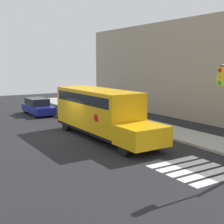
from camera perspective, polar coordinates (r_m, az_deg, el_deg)
name	(u,v)px	position (r m, az deg, el deg)	size (l,w,h in m)	color
ground_plane	(71,136)	(21.51, -7.48, -4.38)	(60.00, 60.00, 0.00)	black
sidewalk_strip	(146,125)	(24.85, 6.25, -2.38)	(44.00, 3.00, 0.15)	#9E9E99
building_backdrop	(205,70)	(28.89, 16.64, 7.44)	(32.00, 4.00, 8.73)	#9E937F
crosswalk_stripes	(194,169)	(15.30, 14.84, -10.13)	(3.30, 3.20, 0.01)	white
school_bus	(100,111)	(20.77, -2.18, 0.27)	(9.97, 2.57, 3.18)	#EAA80F
parked_car	(38,107)	(30.99, -13.41, 0.96)	(4.66, 1.83, 1.57)	navy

